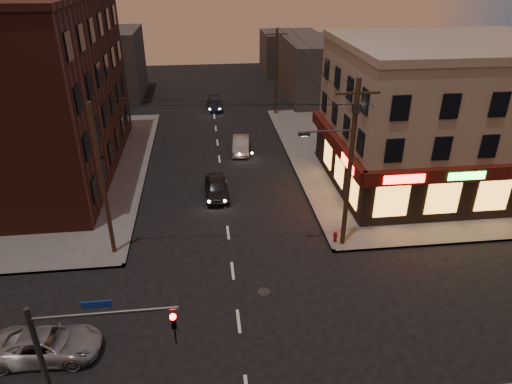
{
  "coord_description": "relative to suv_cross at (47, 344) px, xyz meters",
  "views": [
    {
      "loc": [
        -1.12,
        -16.62,
        15.54
      ],
      "look_at": [
        1.7,
        7.22,
        3.2
      ],
      "focal_mm": 32.0,
      "sensor_mm": 36.0,
      "label": 1
    }
  ],
  "objects": [
    {
      "name": "sedan_far",
      "position": [
        8.58,
        35.77,
        -0.05
      ],
      "size": [
        1.83,
        4.14,
        1.18
      ],
      "primitive_type": "imported",
      "rotation": [
        0.0,
        0.0,
        0.04
      ],
      "color": "black",
      "rests_on": "ground"
    },
    {
      "name": "sidewalk_ne",
      "position": [
        26.42,
        20.12,
        -0.56
      ],
      "size": [
        24.0,
        28.0,
        0.15
      ],
      "primitive_type": "cube",
      "color": "#514F4C",
      "rests_on": "ground"
    },
    {
      "name": "brick_apartment",
      "position": [
        -6.08,
        20.12,
        6.01
      ],
      "size": [
        12.0,
        20.0,
        13.0
      ],
      "primitive_type": "cube",
      "color": "#401C14",
      "rests_on": "sidewalk_nw"
    },
    {
      "name": "ground",
      "position": [
        8.42,
        1.12,
        -0.64
      ],
      "size": [
        120.0,
        120.0,
        0.0
      ],
      "primitive_type": "plane",
      "color": "black",
      "rests_on": "ground"
    },
    {
      "name": "suv_cross",
      "position": [
        0.0,
        0.0,
        0.0
      ],
      "size": [
        4.69,
        2.35,
        1.27
      ],
      "primitive_type": "imported",
      "rotation": [
        0.0,
        0.0,
        1.52
      ],
      "color": "gray",
      "rests_on": "ground"
    },
    {
      "name": "bg_building_ne_b",
      "position": [
        20.42,
        53.12,
        2.36
      ],
      "size": [
        8.0,
        8.0,
        6.0
      ],
      "primitive_type": "cube",
      "color": "#3F3D3A",
      "rests_on": "ground"
    },
    {
      "name": "sedan_mid",
      "position": [
        10.44,
        22.55,
        0.04
      ],
      "size": [
        1.86,
        4.25,
        1.36
      ],
      "primitive_type": "imported",
      "rotation": [
        0.0,
        0.0,
        -0.11
      ],
      "color": "slate",
      "rests_on": "ground"
    },
    {
      "name": "utility_pole_main",
      "position": [
        15.1,
        6.92,
        5.12
      ],
      "size": [
        4.2,
        0.44,
        10.0
      ],
      "color": "#382619",
      "rests_on": "sidewalk_ne"
    },
    {
      "name": "utility_pole_west",
      "position": [
        1.62,
        7.62,
        4.01
      ],
      "size": [
        0.24,
        0.24,
        9.0
      ],
      "primitive_type": "cylinder",
      "color": "#382619",
      "rests_on": "sidewalk_nw"
    },
    {
      "name": "bg_building_ne_a",
      "position": [
        22.42,
        39.12,
        2.86
      ],
      "size": [
        10.0,
        12.0,
        7.0
      ],
      "primitive_type": "cube",
      "color": "#3F3D3A",
      "rests_on": "ground"
    },
    {
      "name": "sedan_near",
      "position": [
        7.92,
        14.22,
        0.06
      ],
      "size": [
        1.79,
        4.17,
        1.4
      ],
      "primitive_type": "imported",
      "rotation": [
        0.0,
        0.0,
        0.03
      ],
      "color": "black",
      "rests_on": "ground"
    },
    {
      "name": "utility_pole_far",
      "position": [
        15.22,
        33.12,
        4.01
      ],
      "size": [
        0.26,
        0.26,
        9.0
      ],
      "primitive_type": "cylinder",
      "color": "#382619",
      "rests_on": "sidewalk_ne"
    },
    {
      "name": "bg_building_nw",
      "position": [
        -4.58,
        43.12,
        3.36
      ],
      "size": [
        9.0,
        10.0,
        8.0
      ],
      "primitive_type": "cube",
      "color": "#3F3D3A",
      "rests_on": "ground"
    },
    {
      "name": "traffic_signal",
      "position": [
        2.85,
        -4.48,
        3.52
      ],
      "size": [
        4.49,
        0.32,
        6.47
      ],
      "color": "#333538",
      "rests_on": "ground"
    },
    {
      "name": "fire_hydrant",
      "position": [
        14.82,
        7.12,
        -0.1
      ],
      "size": [
        0.33,
        0.33,
        0.72
      ],
      "rotation": [
        0.0,
        0.0,
        -0.43
      ],
      "color": "maroon",
      "rests_on": "sidewalk_ne"
    },
    {
      "name": "pizza_building",
      "position": [
        24.35,
        14.55,
        4.71
      ],
      "size": [
        15.85,
        12.85,
        10.5
      ],
      "color": "gray",
      "rests_on": "sidewalk_ne"
    }
  ]
}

